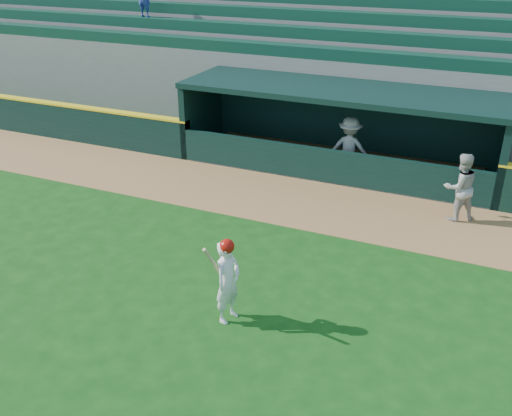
{
  "coord_description": "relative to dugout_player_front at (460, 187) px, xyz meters",
  "views": [
    {
      "loc": [
        4.31,
        -8.18,
        6.41
      ],
      "look_at": [
        0.0,
        1.6,
        1.3
      ],
      "focal_mm": 40.0,
      "sensor_mm": 36.0,
      "label": 1
    }
  ],
  "objects": [
    {
      "name": "stands",
      "position": [
        -3.74,
        7.06,
        1.54
      ],
      "size": [
        34.5,
        6.25,
        7.59
      ],
      "color": "slate",
      "rests_on": "ground"
    },
    {
      "name": "dugout_player_front",
      "position": [
        0.0,
        0.0,
        0.0
      ],
      "size": [
        1.07,
        1.02,
        1.74
      ],
      "primitive_type": "imported",
      "rotation": [
        0.0,
        0.0,
        3.74
      ],
      "color": "#A7A8A2",
      "rests_on": "ground"
    },
    {
      "name": "ground",
      "position": [
        -3.73,
        -5.52,
        -0.87
      ],
      "size": [
        120.0,
        120.0,
        0.0
      ],
      "primitive_type": "plane",
      "color": "#134310",
      "rests_on": "ground"
    },
    {
      "name": "batter_at_plate",
      "position": [
        -3.38,
        -5.99,
        -0.03
      ],
      "size": [
        0.49,
        0.81,
        1.68
      ],
      "color": "white",
      "rests_on": "ground"
    },
    {
      "name": "dugout",
      "position": [
        -3.73,
        2.48,
        0.49
      ],
      "size": [
        9.4,
        2.8,
        2.46
      ],
      "color": "#63635F",
      "rests_on": "ground"
    },
    {
      "name": "warning_track",
      "position": [
        -3.73,
        -0.62,
        -0.86
      ],
      "size": [
        40.0,
        3.0,
        0.01
      ],
      "primitive_type": "cube",
      "color": "olive",
      "rests_on": "ground"
    },
    {
      "name": "dugout_player_inside",
      "position": [
        -3.21,
        1.55,
        0.04
      ],
      "size": [
        1.23,
        0.77,
        1.81
      ],
      "primitive_type": "imported",
      "rotation": [
        0.0,
        0.0,
        3.23
      ],
      "color": "#989793",
      "rests_on": "ground"
    },
    {
      "name": "field_wall_left",
      "position": [
        -15.98,
        1.03,
        -0.27
      ],
      "size": [
        15.5,
        0.3,
        1.2
      ],
      "primitive_type": "cube",
      "color": "black",
      "rests_on": "ground"
    }
  ]
}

